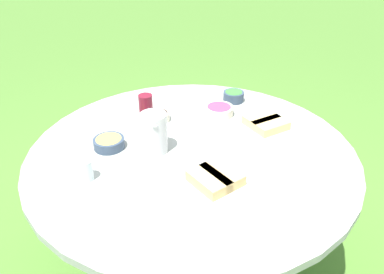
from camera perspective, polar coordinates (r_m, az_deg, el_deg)
ground_plane at (r=2.18m, az=-0.00°, el=-18.66°), size 40.00×40.00×0.00m
dining_table at (r=1.72m, az=-0.00°, el=-4.21°), size 1.45×1.45×0.75m
water_pitcher at (r=1.62m, az=-5.79°, el=0.65°), size 0.12×0.12×0.18m
wine_glass at (r=1.77m, az=-7.05°, el=4.72°), size 0.07×0.07×0.18m
platter_bread_main at (r=1.45m, az=4.07°, el=-6.51°), size 0.36×0.37×0.06m
platter_charcuterie at (r=1.83m, az=11.49°, el=1.48°), size 0.37×0.33×0.06m
bowl_fries at (r=1.71m, az=-12.53°, el=-0.83°), size 0.14×0.14×0.05m
bowl_salad at (r=2.11m, az=6.35°, el=6.25°), size 0.11×0.11×0.06m
bowl_olives at (r=1.90m, az=-5.04°, el=3.23°), size 0.11×0.11×0.04m
bowl_dip_red at (r=1.95m, az=4.13°, el=4.11°), size 0.15×0.15×0.05m
cup_water_near at (r=1.53m, az=-15.99°, el=-4.86°), size 0.06×0.06×0.09m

